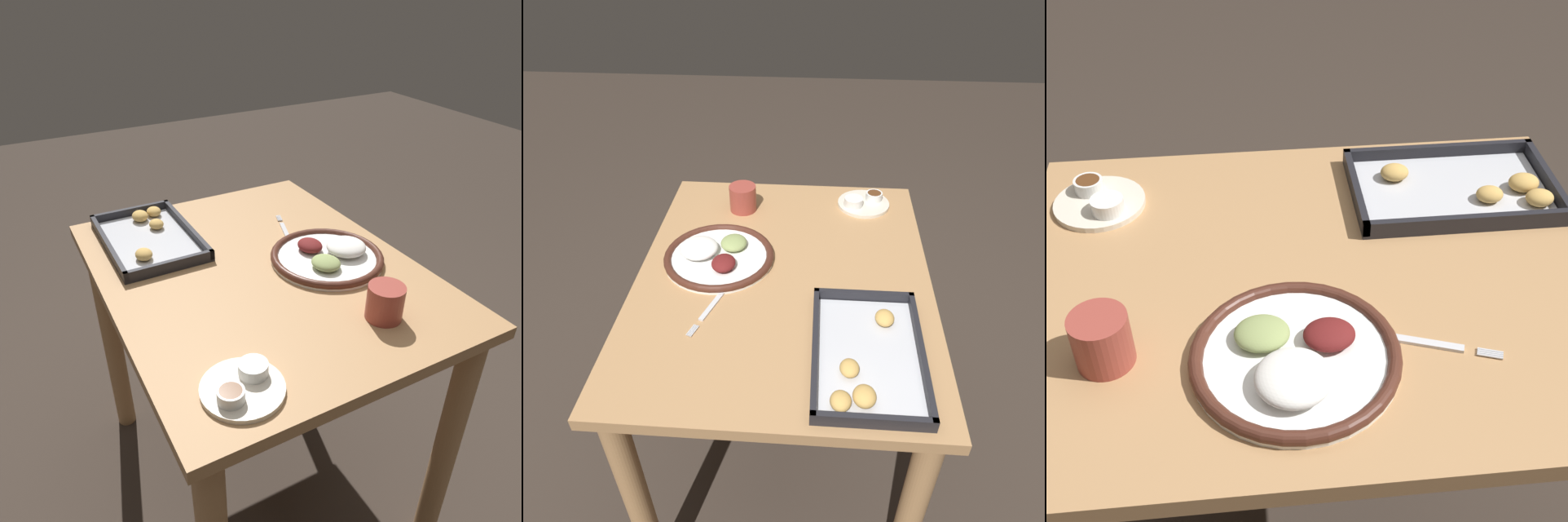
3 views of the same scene
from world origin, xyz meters
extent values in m
cube|color=#AD7F51|center=(0.00, 0.00, 0.76)|extent=(0.92, 0.74, 0.03)
cylinder|color=#AD7F51|center=(-0.41, 0.32, 0.37)|extent=(0.06, 0.06, 0.74)
cylinder|color=#AD7F51|center=(0.41, 0.32, 0.37)|extent=(0.06, 0.06, 0.74)
cylinder|color=white|center=(-0.05, -0.17, 0.78)|extent=(0.28, 0.28, 0.01)
torus|color=#472319|center=(-0.05, -0.17, 0.78)|extent=(0.29, 0.29, 0.02)
ellipsoid|color=white|center=(-0.06, -0.23, 0.80)|extent=(0.10, 0.10, 0.04)
ellipsoid|color=maroon|center=(0.00, -0.15, 0.80)|extent=(0.07, 0.06, 0.03)
ellipsoid|color=#8C9E5B|center=(-0.09, -0.14, 0.80)|extent=(0.08, 0.07, 0.03)
cube|color=silver|center=(0.11, -0.15, 0.77)|extent=(0.15, 0.06, 0.00)
cylinder|color=silver|center=(0.21, -0.19, 0.77)|extent=(0.03, 0.01, 0.00)
cylinder|color=silver|center=(0.22, -0.19, 0.77)|extent=(0.03, 0.01, 0.00)
cylinder|color=silver|center=(0.22, -0.18, 0.77)|extent=(0.03, 0.01, 0.00)
cylinder|color=silver|center=(0.22, -0.18, 0.77)|extent=(0.03, 0.01, 0.00)
cylinder|color=beige|center=(-0.35, 0.22, 0.78)|extent=(0.16, 0.16, 0.01)
cylinder|color=silver|center=(-0.37, 0.25, 0.79)|extent=(0.05, 0.05, 0.02)
cylinder|color=#593319|center=(-0.37, 0.25, 0.80)|extent=(0.04, 0.04, 0.01)
cylinder|color=silver|center=(-0.33, 0.19, 0.79)|extent=(0.06, 0.06, 0.03)
cylinder|color=#51992D|center=(-0.33, 0.19, 0.80)|extent=(0.05, 0.05, 0.01)
cube|color=black|center=(0.26, 0.19, 0.77)|extent=(0.36, 0.23, 0.01)
cube|color=silver|center=(0.26, 0.19, 0.78)|extent=(0.33, 0.21, 0.00)
cube|color=black|center=(0.26, 0.08, 0.79)|extent=(0.36, 0.01, 0.02)
cube|color=black|center=(0.26, 0.30, 0.79)|extent=(0.36, 0.01, 0.02)
cube|color=black|center=(0.09, 0.19, 0.79)|extent=(0.01, 0.23, 0.02)
cube|color=black|center=(0.43, 0.19, 0.79)|extent=(0.01, 0.23, 0.02)
ellipsoid|color=tan|center=(0.17, 0.24, 0.79)|extent=(0.05, 0.04, 0.03)
ellipsoid|color=tan|center=(0.38, 0.18, 0.79)|extent=(0.05, 0.05, 0.03)
ellipsoid|color=tan|center=(0.40, 0.14, 0.79)|extent=(0.05, 0.04, 0.03)
ellipsoid|color=tan|center=(0.32, 0.15, 0.79)|extent=(0.05, 0.04, 0.03)
cylinder|color=#993D33|center=(-0.30, -0.14, 0.81)|extent=(0.08, 0.08, 0.08)
camera|label=1|loc=(-0.94, 0.50, 1.43)|focal=35.00mm
camera|label=2|loc=(1.00, 0.07, 1.58)|focal=35.00mm
camera|label=3|loc=(-0.10, -0.83, 1.51)|focal=50.00mm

